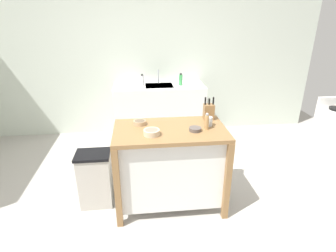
{
  "coord_description": "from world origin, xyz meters",
  "views": [
    {
      "loc": [
        -0.1,
        -2.49,
        1.98
      ],
      "look_at": [
        0.19,
        0.2,
        0.86
      ],
      "focal_mm": 28.95,
      "sensor_mm": 36.0,
      "label": 1
    }
  ],
  "objects_px": {
    "kitchen_island": "(170,163)",
    "sink_faucet": "(158,76)",
    "bowl_ceramic_wide": "(140,122)",
    "trash_bin": "(95,179)",
    "bottle_spray_cleaner": "(142,81)",
    "drinking_cup": "(209,121)",
    "knife_block": "(209,111)",
    "bowl_ceramic_small": "(195,129)",
    "pepper_grinder": "(207,122)",
    "bowl_stoneware_deep": "(151,132)",
    "bottle_dish_soap": "(181,80)"
  },
  "relations": [
    {
      "from": "bowl_ceramic_small",
      "to": "bottle_spray_cleaner",
      "type": "bearing_deg",
      "value": 104.75
    },
    {
      "from": "bottle_spray_cleaner",
      "to": "bottle_dish_soap",
      "type": "distance_m",
      "value": 0.62
    },
    {
      "from": "kitchen_island",
      "to": "bottle_dish_soap",
      "type": "xyz_separation_m",
      "value": [
        0.37,
        1.75,
        0.49
      ]
    },
    {
      "from": "kitchen_island",
      "to": "bowl_ceramic_wide",
      "type": "height_order",
      "value": "bowl_ceramic_wide"
    },
    {
      "from": "kitchen_island",
      "to": "sink_faucet",
      "type": "distance_m",
      "value": 2.0
    },
    {
      "from": "kitchen_island",
      "to": "bowl_ceramic_small",
      "type": "distance_m",
      "value": 0.49
    },
    {
      "from": "trash_bin",
      "to": "bottle_dish_soap",
      "type": "bearing_deg",
      "value": 54.63
    },
    {
      "from": "pepper_grinder",
      "to": "sink_faucet",
      "type": "relative_size",
      "value": 0.79
    },
    {
      "from": "kitchen_island",
      "to": "knife_block",
      "type": "bearing_deg",
      "value": 27.03
    },
    {
      "from": "bottle_spray_cleaner",
      "to": "drinking_cup",
      "type": "bearing_deg",
      "value": -69.27
    },
    {
      "from": "bowl_stoneware_deep",
      "to": "trash_bin",
      "type": "distance_m",
      "value": 0.89
    },
    {
      "from": "drinking_cup",
      "to": "trash_bin",
      "type": "bearing_deg",
      "value": 178.19
    },
    {
      "from": "drinking_cup",
      "to": "knife_block",
      "type": "bearing_deg",
      "value": 77.57
    },
    {
      "from": "kitchen_island",
      "to": "bowl_ceramic_small",
      "type": "bearing_deg",
      "value": -16.89
    },
    {
      "from": "pepper_grinder",
      "to": "sink_faucet",
      "type": "height_order",
      "value": "sink_faucet"
    },
    {
      "from": "trash_bin",
      "to": "pepper_grinder",
      "type": "bearing_deg",
      "value": -5.9
    },
    {
      "from": "kitchen_island",
      "to": "trash_bin",
      "type": "relative_size",
      "value": 1.81
    },
    {
      "from": "kitchen_island",
      "to": "bowl_ceramic_wide",
      "type": "xyz_separation_m",
      "value": [
        -0.3,
        0.15,
        0.42
      ]
    },
    {
      "from": "trash_bin",
      "to": "bottle_spray_cleaner",
      "type": "relative_size",
      "value": 3.31
    },
    {
      "from": "bowl_ceramic_wide",
      "to": "bottle_spray_cleaner",
      "type": "height_order",
      "value": "bottle_spray_cleaner"
    },
    {
      "from": "bowl_ceramic_small",
      "to": "drinking_cup",
      "type": "height_order",
      "value": "drinking_cup"
    },
    {
      "from": "bottle_dish_soap",
      "to": "pepper_grinder",
      "type": "bearing_deg",
      "value": -90.34
    },
    {
      "from": "bowl_ceramic_wide",
      "to": "bowl_ceramic_small",
      "type": "distance_m",
      "value": 0.59
    },
    {
      "from": "bowl_ceramic_small",
      "to": "kitchen_island",
      "type": "bearing_deg",
      "value": 163.11
    },
    {
      "from": "bowl_stoneware_deep",
      "to": "pepper_grinder",
      "type": "relative_size",
      "value": 0.89
    },
    {
      "from": "pepper_grinder",
      "to": "bottle_spray_cleaner",
      "type": "relative_size",
      "value": 0.91
    },
    {
      "from": "pepper_grinder",
      "to": "bowl_ceramic_wide",
      "type": "bearing_deg",
      "value": 163.84
    },
    {
      "from": "bottle_spray_cleaner",
      "to": "trash_bin",
      "type": "bearing_deg",
      "value": -108.67
    },
    {
      "from": "bowl_stoneware_deep",
      "to": "bottle_spray_cleaner",
      "type": "distance_m",
      "value": 1.89
    },
    {
      "from": "bowl_ceramic_wide",
      "to": "trash_bin",
      "type": "height_order",
      "value": "bowl_ceramic_wide"
    },
    {
      "from": "pepper_grinder",
      "to": "trash_bin",
      "type": "xyz_separation_m",
      "value": [
        -1.17,
        0.12,
        -0.67
      ]
    },
    {
      "from": "bottle_spray_cleaner",
      "to": "bottle_dish_soap",
      "type": "relative_size",
      "value": 0.98
    },
    {
      "from": "sink_faucet",
      "to": "pepper_grinder",
      "type": "bearing_deg",
      "value": -80.35
    },
    {
      "from": "bowl_ceramic_wide",
      "to": "bowl_ceramic_small",
      "type": "bearing_deg",
      "value": -22.54
    },
    {
      "from": "bowl_ceramic_wide",
      "to": "trash_bin",
      "type": "xyz_separation_m",
      "value": [
        -0.51,
        -0.07,
        -0.61
      ]
    },
    {
      "from": "bowl_ceramic_small",
      "to": "bottle_dish_soap",
      "type": "xyz_separation_m",
      "value": [
        0.13,
        1.82,
        0.08
      ]
    },
    {
      "from": "bowl_ceramic_small",
      "to": "sink_faucet",
      "type": "relative_size",
      "value": 0.55
    },
    {
      "from": "knife_block",
      "to": "bowl_stoneware_deep",
      "type": "distance_m",
      "value": 0.74
    },
    {
      "from": "bowl_ceramic_wide",
      "to": "bowl_stoneware_deep",
      "type": "relative_size",
      "value": 0.85
    },
    {
      "from": "knife_block",
      "to": "bowl_ceramic_small",
      "type": "bearing_deg",
      "value": -124.55
    },
    {
      "from": "bowl_ceramic_wide",
      "to": "sink_faucet",
      "type": "bearing_deg",
      "value": 79.53
    },
    {
      "from": "drinking_cup",
      "to": "sink_faucet",
      "type": "bearing_deg",
      "value": 101.41
    },
    {
      "from": "knife_block",
      "to": "bottle_dish_soap",
      "type": "distance_m",
      "value": 1.52
    },
    {
      "from": "trash_bin",
      "to": "bottle_dish_soap",
      "type": "relative_size",
      "value": 3.22
    },
    {
      "from": "bowl_ceramic_wide",
      "to": "pepper_grinder",
      "type": "distance_m",
      "value": 0.69
    },
    {
      "from": "trash_bin",
      "to": "knife_block",
      "type": "bearing_deg",
      "value": 6.73
    },
    {
      "from": "drinking_cup",
      "to": "bottle_dish_soap",
      "type": "xyz_separation_m",
      "value": [
        -0.04,
        1.71,
        0.05
      ]
    },
    {
      "from": "pepper_grinder",
      "to": "bowl_ceramic_small",
      "type": "bearing_deg",
      "value": -164.75
    },
    {
      "from": "bowl_ceramic_wide",
      "to": "bowl_stoneware_deep",
      "type": "height_order",
      "value": "bowl_stoneware_deep"
    },
    {
      "from": "bowl_stoneware_deep",
      "to": "drinking_cup",
      "type": "height_order",
      "value": "drinking_cup"
    }
  ]
}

